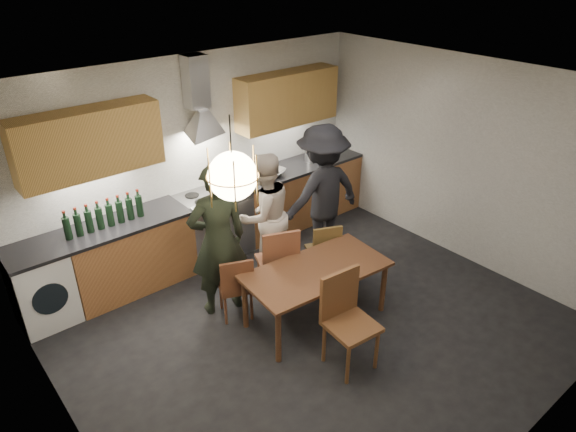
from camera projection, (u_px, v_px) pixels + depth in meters
ground at (312, 324)px, 5.68m from camera, size 5.00×5.00×0.00m
room_shell at (316, 184)px, 4.88m from camera, size 5.02×4.52×2.61m
counter_run at (215, 223)px, 6.81m from camera, size 5.00×0.62×0.90m
range_stove at (214, 224)px, 6.79m from camera, size 0.90×0.60×0.92m
wall_fixtures at (201, 117)px, 6.20m from camera, size 4.30×0.54×1.10m
pendant_lamp at (233, 176)px, 4.06m from camera, size 0.43×0.43×0.70m
dining_table at (316, 275)px, 5.51m from camera, size 1.62×0.91×0.66m
chair_back_left at (236, 284)px, 5.57m from camera, size 0.47×0.47×0.79m
chair_back_mid at (279, 259)px, 5.85m from camera, size 0.56×0.56×0.95m
chair_back_right at (325, 249)px, 6.23m from camera, size 0.47×0.47×0.79m
chair_front at (346, 314)px, 4.95m from camera, size 0.49×0.49×1.00m
person_left at (218, 240)px, 5.53m from camera, size 0.73×0.56×1.79m
person_mid at (264, 215)px, 6.26m from camera, size 0.78×0.61×1.59m
person_right at (322, 193)px, 6.56m from camera, size 1.22×0.77×1.81m
mixing_bowl at (273, 172)px, 7.06m from camera, size 0.44×0.44×0.08m
stock_pot at (312, 156)px, 7.51m from camera, size 0.25×0.25×0.14m
wine_bottles at (104, 214)px, 5.71m from camera, size 0.91×0.08×0.33m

